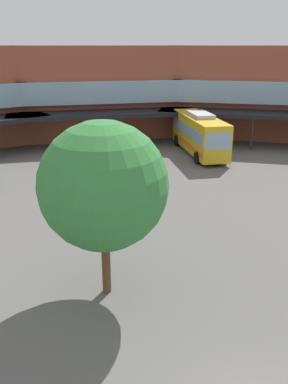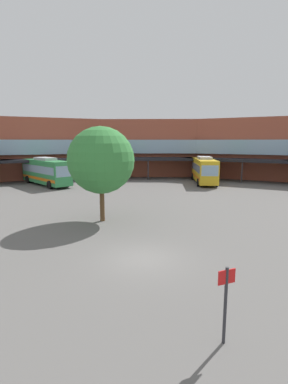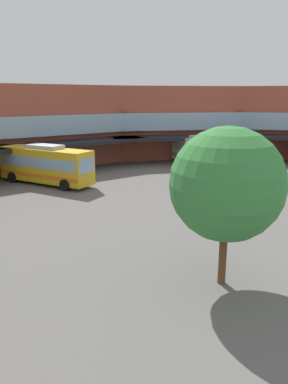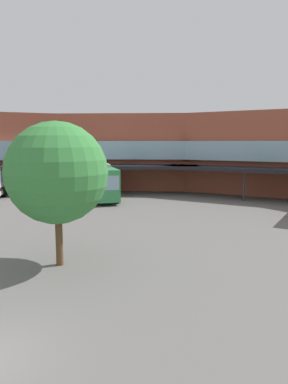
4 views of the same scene
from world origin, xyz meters
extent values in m
cube|color=#9E4C38|center=(0.00, 38.77, 4.88)|extent=(19.10, 6.00, 9.77)
cube|color=#8CADC6|center=(0.00, 38.17, 5.21)|extent=(17.19, 6.24, 2.28)
cube|color=black|center=(0.00, 33.77, 3.26)|extent=(19.10, 4.00, 0.40)
cylinder|color=#2D2D33|center=(0.00, 32.17, 1.63)|extent=(0.20, 0.20, 3.26)
cube|color=#9E4C38|center=(-16.79, 34.95, 4.88)|extent=(19.81, 13.68, 9.77)
cube|color=#8CADC6|center=(-16.53, 34.41, 5.21)|extent=(18.20, 13.07, 2.28)
cube|color=black|center=(-14.62, 30.44, 3.26)|extent=(18.95, 11.88, 0.40)
cylinder|color=#2D2D33|center=(-13.93, 29.00, 1.63)|extent=(0.20, 0.20, 3.26)
cube|color=#338C4C|center=(-14.32, 26.10, 1.94)|extent=(9.19, 9.39, 3.18)
cube|color=#8CADC6|center=(-14.32, 26.10, 2.32)|extent=(8.78, 8.97, 1.02)
cube|color=orange|center=(-14.32, 26.10, 1.05)|extent=(9.06, 9.26, 0.38)
cube|color=#8CADC6|center=(-10.66, 22.30, 2.32)|extent=(1.66, 1.61, 1.40)
cube|color=#B2B2B7|center=(-14.32, 26.10, 3.71)|extent=(3.92, 3.97, 0.36)
cylinder|color=black|center=(-10.91, 24.36, 0.55)|extent=(0.98, 1.00, 1.10)
cylinder|color=black|center=(-12.70, 22.63, 0.55)|extent=(0.98, 1.00, 1.10)
cylinder|color=black|center=(-15.95, 29.57, 0.55)|extent=(0.98, 1.00, 1.10)
cylinder|color=black|center=(-17.73, 27.84, 0.55)|extent=(0.98, 1.00, 1.10)
cylinder|color=black|center=(-24.83, 21.88, 0.55)|extent=(0.89, 1.06, 1.10)
cylinder|color=brown|center=(-3.37, 7.46, 1.67)|extent=(0.36, 0.36, 3.33)
sphere|color=#38843D|center=(-3.37, 7.46, 4.73)|extent=(5.07, 5.07, 5.07)
camera|label=1|loc=(-5.01, -7.24, 9.82)|focal=37.92mm
camera|label=2|loc=(0.37, -14.75, 6.17)|focal=27.53mm
camera|label=3|loc=(-19.02, 3.27, 8.45)|focal=34.84mm
camera|label=4|loc=(8.90, -5.79, 6.24)|focal=33.34mm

